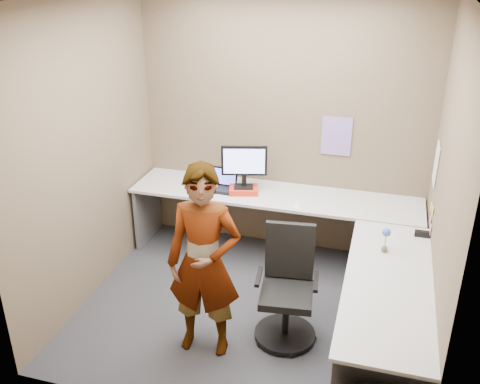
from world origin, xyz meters
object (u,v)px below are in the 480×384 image
(desk, at_px, (306,239))
(office_chair, at_px, (287,295))
(monitor, at_px, (244,163))
(person, at_px, (204,263))

(desk, height_order, office_chair, office_chair)
(monitor, bearing_deg, office_chair, -74.26)
(office_chair, distance_m, person, 0.80)
(person, bearing_deg, monitor, 89.32)
(monitor, height_order, person, person)
(desk, height_order, person, person)
(desk, bearing_deg, person, -123.92)
(desk, xyz_separation_m, office_chair, (-0.05, -0.63, -0.19))
(monitor, bearing_deg, desk, -51.55)
(office_chair, height_order, person, person)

